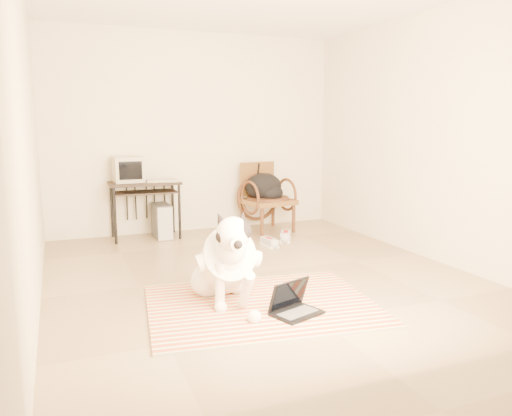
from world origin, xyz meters
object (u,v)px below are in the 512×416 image
computer_desk (145,190)px  dog (227,263)px  laptop (294,305)px  rattan_chair (266,197)px  backpack (265,188)px  crt_monitor (128,169)px  pc_tower (162,221)px

computer_desk → dog: bearing=-85.1°
laptop → computer_desk: 3.23m
rattan_chair → backpack: rattan_chair is taller
laptop → computer_desk: (-0.62, 3.13, 0.55)m
dog → computer_desk: 2.67m
dog → laptop: size_ratio=2.69×
dog → crt_monitor: size_ratio=3.15×
pc_tower → rattan_chair: rattan_chair is taller
backpack → dog: bearing=-119.3°
pc_tower → laptop: bearing=-82.3°
dog → crt_monitor: bearing=98.6°
dog → computer_desk: dog is taller
laptop → crt_monitor: (-0.80, 3.21, 0.82)m
laptop → backpack: bearing=71.4°
rattan_chair → dog: bearing=-119.4°
computer_desk → laptop: bearing=-78.8°
pc_tower → dog: bearing=-89.4°
laptop → rattan_chair: 3.18m
laptop → pc_tower: pc_tower is taller
rattan_chair → computer_desk: bearing=175.2°
dog → laptop: (0.39, -0.48, -0.25)m
dog → laptop: 0.67m
crt_monitor → dog: bearing=-81.4°
laptop → backpack: backpack is taller
dog → backpack: 2.84m
pc_tower → rattan_chair: (1.44, -0.10, 0.25)m
dog → backpack: dog is taller
pc_tower → rattan_chair: size_ratio=0.50×
crt_monitor → rattan_chair: (1.83, -0.22, -0.43)m
laptop → rattan_chair: size_ratio=0.47×
laptop → crt_monitor: size_ratio=1.17×
pc_tower → rattan_chair: bearing=-3.9°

